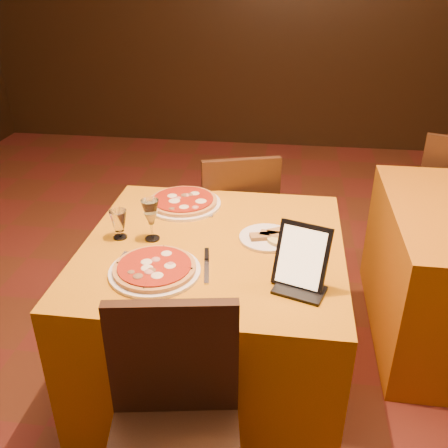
# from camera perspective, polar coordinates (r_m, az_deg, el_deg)

# --- Properties ---
(floor) EXTENTS (6.00, 7.00, 0.01)m
(floor) POSITION_cam_1_polar(r_m,az_deg,el_deg) (2.60, 0.30, -16.54)
(floor) COLOR #5E2D19
(floor) RESTS_ON ground
(wall_back) EXTENTS (6.00, 0.01, 2.80)m
(wall_back) POSITION_cam_1_polar(r_m,az_deg,el_deg) (5.36, 5.67, 23.41)
(wall_back) COLOR black
(wall_back) RESTS_ON floor
(main_table) EXTENTS (1.10, 1.10, 0.75)m
(main_table) POSITION_cam_1_polar(r_m,az_deg,el_deg) (2.34, -1.17, -10.24)
(main_table) COLOR #C1780C
(main_table) RESTS_ON floor
(chair_main_far) EXTENTS (0.47, 0.47, 0.91)m
(chair_main_far) POSITION_cam_1_polar(r_m,az_deg,el_deg) (2.95, 1.16, 0.43)
(chair_main_far) COLOR black
(chair_main_far) RESTS_ON floor
(pizza_near) EXTENTS (0.36, 0.36, 0.03)m
(pizza_near) POSITION_cam_1_polar(r_m,az_deg,el_deg) (1.95, -7.93, -5.17)
(pizza_near) COLOR white
(pizza_near) RESTS_ON main_table
(pizza_far) EXTENTS (0.37, 0.37, 0.03)m
(pizza_far) POSITION_cam_1_polar(r_m,az_deg,el_deg) (2.46, -4.67, 2.50)
(pizza_far) COLOR white
(pizza_far) RESTS_ON main_table
(cutlet_dish) EXTENTS (0.24, 0.24, 0.03)m
(cutlet_dish) POSITION_cam_1_polar(r_m,az_deg,el_deg) (2.16, 4.96, -1.45)
(cutlet_dish) COLOR white
(cutlet_dish) RESTS_ON main_table
(wine_glass) EXTENTS (0.09, 0.09, 0.19)m
(wine_glass) POSITION_cam_1_polar(r_m,az_deg,el_deg) (2.14, -8.34, 0.49)
(wine_glass) COLOR #CBC873
(wine_glass) RESTS_ON main_table
(water_glass) EXTENTS (0.08, 0.08, 0.13)m
(water_glass) POSITION_cam_1_polar(r_m,az_deg,el_deg) (2.19, -11.92, -0.05)
(water_glass) COLOR white
(water_glass) RESTS_ON main_table
(tablet) EXTENTS (0.22, 0.16, 0.23)m
(tablet) POSITION_cam_1_polar(r_m,az_deg,el_deg) (1.83, 8.87, -3.67)
(tablet) COLOR black
(tablet) RESTS_ON main_table
(knife) EXTENTS (0.06, 0.23, 0.01)m
(knife) POSITION_cam_1_polar(r_m,az_deg,el_deg) (1.97, -2.00, -4.93)
(knife) COLOR #AAA9B0
(knife) RESTS_ON main_table
(fork_near) EXTENTS (0.03, 0.18, 0.01)m
(fork_near) POSITION_cam_1_polar(r_m,az_deg,el_deg) (2.03, -11.96, -4.40)
(fork_near) COLOR silver
(fork_near) RESTS_ON main_table
(fork_far) EXTENTS (0.04, 0.18, 0.01)m
(fork_far) POSITION_cam_1_polar(r_m,az_deg,el_deg) (2.42, -1.45, 1.77)
(fork_far) COLOR silver
(fork_far) RESTS_ON main_table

